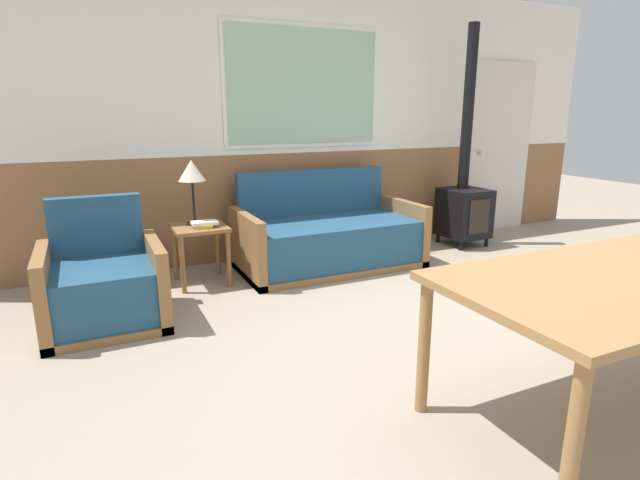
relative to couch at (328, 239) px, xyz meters
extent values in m
plane|color=gray|center=(0.18, -2.04, -0.27)|extent=(16.00, 16.00, 0.00)
cube|color=#8E603D|center=(0.18, 0.59, 0.25)|extent=(7.20, 0.06, 1.05)
cube|color=white|center=(0.18, 0.59, 1.60)|extent=(7.20, 0.06, 1.65)
cube|color=white|center=(0.00, 0.55, 1.42)|extent=(1.65, 0.01, 1.16)
cube|color=#99BCA8|center=(0.00, 0.54, 1.42)|extent=(1.57, 0.02, 1.08)
cube|color=olive|center=(0.00, -0.02, -0.24)|extent=(1.71, 0.88, 0.06)
cube|color=navy|center=(0.00, -0.04, -0.02)|extent=(1.55, 0.80, 0.39)
cube|color=navy|center=(0.00, 0.37, 0.40)|extent=(1.55, 0.10, 0.44)
cube|color=olive|center=(-0.82, -0.02, 0.02)|extent=(0.08, 0.88, 0.59)
cube|color=olive|center=(0.82, -0.02, 0.02)|extent=(0.08, 0.88, 0.59)
cube|color=olive|center=(-2.01, -0.57, -0.24)|extent=(0.79, 0.76, 0.06)
cube|color=navy|center=(-2.01, -0.59, -0.03)|extent=(0.63, 0.68, 0.37)
cube|color=navy|center=(-2.01, -0.24, 0.37)|extent=(0.63, 0.10, 0.43)
cube|color=olive|center=(-2.36, -0.57, 0.01)|extent=(0.08, 0.76, 0.57)
cube|color=olive|center=(-1.65, -0.57, 0.01)|extent=(0.08, 0.76, 0.57)
cube|color=olive|center=(-1.21, 0.02, 0.22)|extent=(0.44, 0.44, 0.03)
cylinder|color=olive|center=(-1.40, -0.17, -0.03)|extent=(0.04, 0.04, 0.48)
cylinder|color=olive|center=(-1.02, -0.17, -0.03)|extent=(0.04, 0.04, 0.48)
cylinder|color=olive|center=(-1.40, 0.21, -0.03)|extent=(0.04, 0.04, 0.48)
cylinder|color=olive|center=(-1.02, 0.21, -0.03)|extent=(0.04, 0.04, 0.48)
cylinder|color=black|center=(-1.23, 0.10, 0.25)|extent=(0.14, 0.14, 0.02)
cylinder|color=black|center=(-1.23, 0.10, 0.44)|extent=(0.02, 0.02, 0.36)
cone|color=beige|center=(-1.23, 0.10, 0.70)|extent=(0.23, 0.23, 0.18)
cube|color=gold|center=(-1.20, -0.06, 0.25)|extent=(0.16, 0.15, 0.03)
cube|color=white|center=(-1.18, -0.05, 0.28)|extent=(0.21, 0.13, 0.03)
cube|color=#9E7042|center=(0.19, -2.78, 0.43)|extent=(1.79, 0.95, 0.04)
cylinder|color=#9E7042|center=(-0.64, -3.19, 0.07)|extent=(0.06, 0.06, 0.68)
cylinder|color=#9E7042|center=(-0.64, -2.36, 0.07)|extent=(0.06, 0.06, 0.68)
cylinder|color=black|center=(1.53, -0.11, -0.22)|extent=(0.04, 0.04, 0.10)
cylinder|color=black|center=(1.89, -0.11, -0.22)|extent=(0.04, 0.04, 0.10)
cylinder|color=black|center=(1.53, 0.27, -0.22)|extent=(0.04, 0.04, 0.10)
cylinder|color=black|center=(1.89, 0.27, -0.22)|extent=(0.04, 0.04, 0.10)
cube|color=black|center=(1.71, 0.08, 0.09)|extent=(0.45, 0.48, 0.53)
cube|color=black|center=(1.71, -0.16, 0.09)|extent=(0.27, 0.01, 0.37)
cylinder|color=black|center=(1.71, 0.13, 1.21)|extent=(0.12, 0.12, 1.70)
cube|color=silver|center=(2.60, 0.53, 0.74)|extent=(0.94, 0.04, 2.02)
sphere|color=silver|center=(2.27, 0.49, 0.70)|extent=(0.06, 0.06, 0.06)
camera|label=1|loc=(-2.04, -4.14, 1.18)|focal=28.00mm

